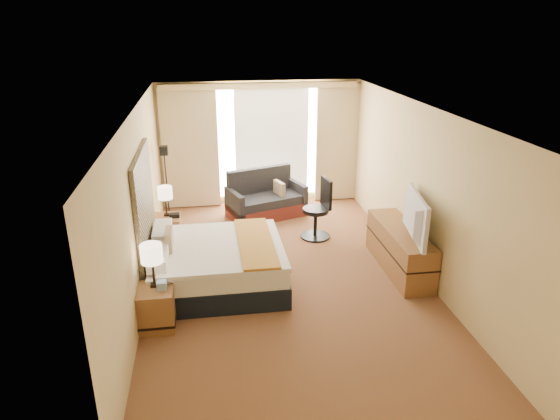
{
  "coord_description": "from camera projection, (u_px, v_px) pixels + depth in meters",
  "views": [
    {
      "loc": [
        -1.13,
        -6.81,
        3.78
      ],
      "look_at": [
        -0.03,
        0.4,
        0.97
      ],
      "focal_mm": 32.0,
      "sensor_mm": 36.0,
      "label": 1
    }
  ],
  "objects": [
    {
      "name": "lamp_left",
      "position": [
        151.0,
        254.0,
        6.26
      ],
      "size": [
        0.28,
        0.28,
        0.59
      ],
      "color": "black",
      "rests_on": "nightstand_left"
    },
    {
      "name": "wall_right",
      "position": [
        422.0,
        192.0,
        7.62
      ],
      "size": [
        0.02,
        7.0,
        2.6
      ],
      "primitive_type": "cube",
      "color": "beige",
      "rests_on": "ground"
    },
    {
      "name": "loveseat",
      "position": [
        266.0,
        201.0,
        10.14
      ],
      "size": [
        1.68,
        1.25,
        0.94
      ],
      "rotation": [
        0.0,
        0.0,
        0.33
      ],
      "color": "maroon",
      "rests_on": "floor"
    },
    {
      "name": "telephone",
      "position": [
        175.0,
        215.0,
        8.65
      ],
      "size": [
        0.17,
        0.13,
        0.07
      ],
      "primitive_type": "cube",
      "rotation": [
        0.0,
        0.0,
        0.02
      ],
      "color": "black",
      "rests_on": "nightstand_right"
    },
    {
      "name": "window",
      "position": [
        271.0,
        142.0,
        10.56
      ],
      "size": [
        2.3,
        0.02,
        2.3
      ],
      "primitive_type": "cube",
      "color": "silver",
      "rests_on": "wall_back"
    },
    {
      "name": "bed",
      "position": [
        217.0,
        264.0,
        7.44
      ],
      "size": [
        1.94,
        1.78,
        0.94
      ],
      "color": "black",
      "rests_on": "floor"
    },
    {
      "name": "ceiling",
      "position": [
        287.0,
        110.0,
        6.86
      ],
      "size": [
        4.2,
        7.0,
        0.02
      ],
      "primitive_type": "cube",
      "color": "silver",
      "rests_on": "wall_back"
    },
    {
      "name": "floor",
      "position": [
        286.0,
        277.0,
        7.8
      ],
      "size": [
        4.2,
        7.0,
        0.02
      ],
      "primitive_type": "cube",
      "color": "#532017",
      "rests_on": "ground"
    },
    {
      "name": "nightstand_right",
      "position": [
        168.0,
        231.0,
        8.77
      ],
      "size": [
        0.45,
        0.52,
        0.55
      ],
      "primitive_type": "cube",
      "color": "olive",
      "rests_on": "floor"
    },
    {
      "name": "headboard",
      "position": [
        144.0,
        203.0,
        7.23
      ],
      "size": [
        0.06,
        1.85,
        1.5
      ],
      "primitive_type": "cube",
      "color": "black",
      "rests_on": "wall_left"
    },
    {
      "name": "nightstand_left",
      "position": [
        157.0,
        307.0,
        6.47
      ],
      "size": [
        0.45,
        0.52,
        0.55
      ],
      "primitive_type": "cube",
      "color": "olive",
      "rests_on": "floor"
    },
    {
      "name": "desk_chair",
      "position": [
        319.0,
        212.0,
        9.06
      ],
      "size": [
        0.54,
        0.54,
        1.11
      ],
      "rotation": [
        0.0,
        0.0,
        0.15
      ],
      "color": "black",
      "rests_on": "floor"
    },
    {
      "name": "curtains",
      "position": [
        260.0,
        140.0,
        10.41
      ],
      "size": [
        4.12,
        0.19,
        2.56
      ],
      "color": "beige",
      "rests_on": "floor"
    },
    {
      "name": "media_dresser",
      "position": [
        399.0,
        249.0,
        7.93
      ],
      "size": [
        0.5,
        1.8,
        0.7
      ],
      "primitive_type": "cube",
      "color": "olive",
      "rests_on": "floor"
    },
    {
      "name": "wall_front",
      "position": [
        355.0,
        341.0,
        4.1
      ],
      "size": [
        4.2,
        0.02,
        2.6
      ],
      "primitive_type": "cube",
      "color": "beige",
      "rests_on": "ground"
    },
    {
      "name": "television",
      "position": [
        409.0,
        216.0,
        7.37
      ],
      "size": [
        0.37,
        1.19,
        0.68
      ],
      "primitive_type": "imported",
      "rotation": [
        0.0,
        0.0,
        1.39
      ],
      "color": "black",
      "rests_on": "media_dresser"
    },
    {
      "name": "lamp_right",
      "position": [
        165.0,
        193.0,
        8.58
      ],
      "size": [
        0.25,
        0.25,
        0.53
      ],
      "color": "black",
      "rests_on": "nightstand_right"
    },
    {
      "name": "floor_lamp",
      "position": [
        166.0,
        170.0,
        9.32
      ],
      "size": [
        0.2,
        0.2,
        1.58
      ],
      "color": "black",
      "rests_on": "floor"
    },
    {
      "name": "tissue_box",
      "position": [
        162.0,
        285.0,
        6.33
      ],
      "size": [
        0.12,
        0.12,
        0.11
      ],
      "primitive_type": "cube",
      "rotation": [
        0.0,
        0.0,
        0.01
      ],
      "color": "#8DB0DB",
      "rests_on": "nightstand_left"
    },
    {
      "name": "wall_back",
      "position": [
        260.0,
        143.0,
        10.56
      ],
      "size": [
        4.2,
        0.02,
        2.6
      ],
      "primitive_type": "cube",
      "color": "beige",
      "rests_on": "ground"
    },
    {
      "name": "wall_left",
      "position": [
        140.0,
        206.0,
        7.03
      ],
      "size": [
        0.02,
        7.0,
        2.6
      ],
      "primitive_type": "cube",
      "color": "beige",
      "rests_on": "ground"
    }
  ]
}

